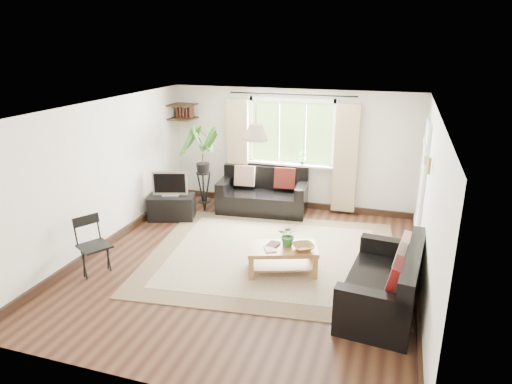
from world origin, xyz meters
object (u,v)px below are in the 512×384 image
(folding_chair, at_px, (95,247))
(tv_stand, at_px, (172,207))
(palm_stand, at_px, (203,169))
(sofa_back, at_px, (263,192))
(sofa_right, at_px, (383,279))
(coffee_table, at_px, (282,260))

(folding_chair, bearing_deg, tv_stand, 29.22)
(palm_stand, bearing_deg, tv_stand, -125.83)
(sofa_back, height_order, tv_stand, sofa_back)
(sofa_right, height_order, folding_chair, folding_chair)
(coffee_table, xyz_separation_m, palm_stand, (-2.15, 2.04, 0.66))
(sofa_back, bearing_deg, sofa_right, -54.66)
(sofa_right, height_order, palm_stand, palm_stand)
(folding_chair, bearing_deg, palm_stand, 21.05)
(sofa_back, distance_m, sofa_right, 3.77)
(tv_stand, distance_m, palm_stand, 0.97)
(coffee_table, bearing_deg, folding_chair, -161.35)
(folding_chair, bearing_deg, sofa_right, -55.10)
(sofa_back, xyz_separation_m, sofa_right, (2.46, -2.85, -0.00))
(coffee_table, bearing_deg, sofa_right, -19.06)
(palm_stand, height_order, folding_chair, palm_stand)
(sofa_right, bearing_deg, coffee_table, -103.24)
(tv_stand, bearing_deg, coffee_table, -46.33)
(sofa_right, distance_m, folding_chair, 4.05)
(sofa_back, xyz_separation_m, tv_stand, (-1.56, -0.89, -0.18))
(sofa_back, height_order, sofa_right, sofa_back)
(coffee_table, distance_m, tv_stand, 2.95)
(coffee_table, bearing_deg, palm_stand, 136.51)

